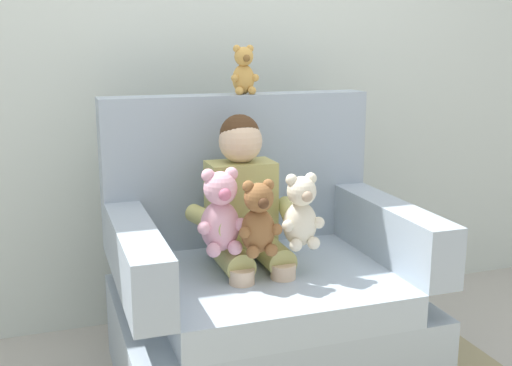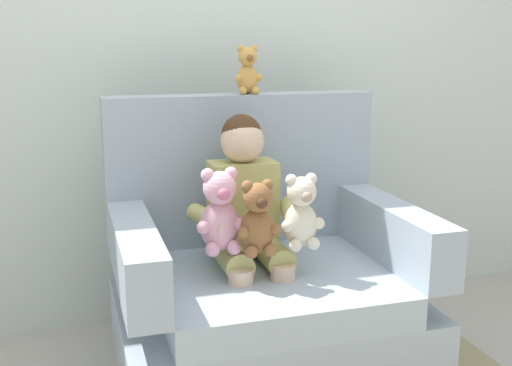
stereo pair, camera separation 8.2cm
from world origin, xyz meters
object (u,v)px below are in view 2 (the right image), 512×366
plush_pink (220,213)px  plush_honey_on_backrest (248,71)px  armchair (263,293)px  seated_child (247,211)px  plush_cream (301,213)px  plush_brown (258,220)px

plush_pink → plush_honey_on_backrest: (0.23, 0.44, 0.48)m
armchair → seated_child: (-0.06, 0.02, 0.34)m
plush_cream → armchair: bearing=138.0°
armchair → seated_child: size_ratio=1.39×
plush_brown → plush_pink: bearing=170.7°
plush_honey_on_backrest → plush_cream: bearing=-90.6°
seated_child → plush_brown: seated_child is taller
armchair → plush_pink: armchair is taller
seated_child → plush_honey_on_backrest: size_ratio=4.05×
seated_child → plush_brown: 0.20m
plush_pink → plush_brown: bearing=-8.0°
plush_pink → armchair: bearing=49.9°
armchair → plush_brown: armchair is taller
plush_brown → plush_cream: size_ratio=0.98×
plush_cream → plush_pink: size_ratio=0.90×
plush_honey_on_backrest → plush_brown: bearing=-110.6°
armchair → plush_honey_on_backrest: bearing=84.7°
armchair → plush_cream: size_ratio=4.11×
seated_child → plush_pink: 0.20m
plush_honey_on_backrest → armchair: bearing=-103.7°
seated_child → plush_brown: size_ratio=3.03×
seated_child → plush_pink: bearing=-143.7°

